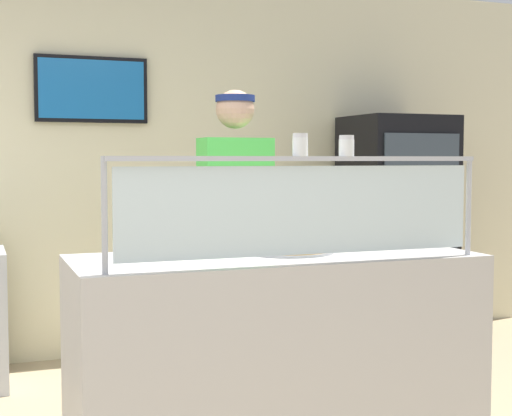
{
  "coord_description": "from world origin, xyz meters",
  "views": [
    {
      "loc": [
        -0.35,
        -2.76,
        1.39
      ],
      "look_at": [
        0.84,
        0.4,
        1.16
      ],
      "focal_mm": 52.33,
      "sensor_mm": 36.0,
      "label": 1
    }
  ],
  "objects_px": {
    "pizza_server": "(296,245)",
    "pepper_flake_shaker": "(346,147)",
    "worker_figure": "(236,229)",
    "parmesan_shaker": "(300,146)",
    "drink_fridge": "(397,230)",
    "pizza_tray": "(289,249)"
  },
  "relations": [
    {
      "from": "worker_figure",
      "to": "drink_fridge",
      "type": "height_order",
      "value": "worker_figure"
    },
    {
      "from": "pizza_server",
      "to": "drink_fridge",
      "type": "distance_m",
      "value": 2.3
    },
    {
      "from": "pizza_tray",
      "to": "drink_fridge",
      "type": "bearing_deg",
      "value": 46.16
    },
    {
      "from": "pizza_server",
      "to": "worker_figure",
      "type": "bearing_deg",
      "value": 91.34
    },
    {
      "from": "pizza_tray",
      "to": "pepper_flake_shaker",
      "type": "relative_size",
      "value": 4.67
    },
    {
      "from": "pizza_server",
      "to": "pepper_flake_shaker",
      "type": "bearing_deg",
      "value": -80.05
    },
    {
      "from": "pizza_tray",
      "to": "parmesan_shaker",
      "type": "xyz_separation_m",
      "value": [
        -0.11,
        -0.36,
        0.47
      ]
    },
    {
      "from": "parmesan_shaker",
      "to": "worker_figure",
      "type": "height_order",
      "value": "worker_figure"
    },
    {
      "from": "pepper_flake_shaker",
      "to": "worker_figure",
      "type": "xyz_separation_m",
      "value": [
        -0.14,
        1.01,
        -0.43
      ]
    },
    {
      "from": "pizza_server",
      "to": "pepper_flake_shaker",
      "type": "height_order",
      "value": "pepper_flake_shaker"
    },
    {
      "from": "pizza_tray",
      "to": "pizza_server",
      "type": "bearing_deg",
      "value": -36.86
    },
    {
      "from": "pizza_tray",
      "to": "pizza_server",
      "type": "distance_m",
      "value": 0.04
    },
    {
      "from": "parmesan_shaker",
      "to": "drink_fridge",
      "type": "relative_size",
      "value": 0.06
    },
    {
      "from": "worker_figure",
      "to": "drink_fridge",
      "type": "bearing_deg",
      "value": 31.75
    },
    {
      "from": "pepper_flake_shaker",
      "to": "drink_fridge",
      "type": "distance_m",
      "value": 2.57
    },
    {
      "from": "parmesan_shaker",
      "to": "worker_figure",
      "type": "distance_m",
      "value": 1.1
    },
    {
      "from": "worker_figure",
      "to": "pizza_tray",
      "type": "bearing_deg",
      "value": -87.16
    },
    {
      "from": "parmesan_shaker",
      "to": "drink_fridge",
      "type": "xyz_separation_m",
      "value": [
        1.7,
        2.01,
        -0.59
      ]
    },
    {
      "from": "parmesan_shaker",
      "to": "worker_figure",
      "type": "xyz_separation_m",
      "value": [
        0.07,
        1.01,
        -0.43
      ]
    },
    {
      "from": "parmesan_shaker",
      "to": "pepper_flake_shaker",
      "type": "xyz_separation_m",
      "value": [
        0.21,
        0.0,
        -0.0
      ]
    },
    {
      "from": "pizza_server",
      "to": "drink_fridge",
      "type": "bearing_deg",
      "value": 43.31
    },
    {
      "from": "pepper_flake_shaker",
      "to": "worker_figure",
      "type": "relative_size",
      "value": 0.05
    }
  ]
}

